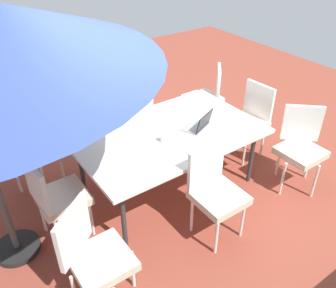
# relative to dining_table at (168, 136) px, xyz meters

# --- Properties ---
(ground_plane) EXTENTS (10.00, 10.00, 0.02)m
(ground_plane) POSITION_rel_dining_table_xyz_m (0.00, 0.00, -0.73)
(ground_plane) COLOR brown
(dining_table) EXTENTS (2.04, 1.28, 0.76)m
(dining_table) POSITION_rel_dining_table_xyz_m (0.00, 0.00, 0.00)
(dining_table) COLOR silver
(dining_table) RESTS_ON ground_plane
(chair_south) EXTENTS (0.46, 0.47, 0.98)m
(chair_south) POSITION_rel_dining_table_xyz_m (-0.03, -0.84, -0.16)
(chair_south) COLOR beige
(chair_south) RESTS_ON ground_plane
(chair_north) EXTENTS (0.46, 0.47, 0.98)m
(chair_north) POSITION_rel_dining_table_xyz_m (0.04, 0.84, -0.16)
(chair_north) COLOR beige
(chair_north) RESTS_ON ground_plane
(chair_northeast) EXTENTS (0.58, 0.58, 0.98)m
(chair_northeast) POSITION_rel_dining_table_xyz_m (1.34, 0.87, -0.16)
(chair_northeast) COLOR beige
(chair_northeast) RESTS_ON ground_plane
(chair_southwest) EXTENTS (0.59, 0.58, 0.98)m
(chair_southwest) POSITION_rel_dining_table_xyz_m (-1.25, -0.78, -0.16)
(chair_southwest) COLOR beige
(chair_southwest) RESTS_ON ground_plane
(chair_west) EXTENTS (0.47, 0.46, 0.98)m
(chair_west) POSITION_rel_dining_table_xyz_m (-1.27, 0.04, -0.16)
(chair_west) COLOR beige
(chair_west) RESTS_ON ground_plane
(chair_northwest) EXTENTS (0.59, 0.59, 0.98)m
(chair_northwest) POSITION_rel_dining_table_xyz_m (-1.29, 0.83, -0.16)
(chair_northwest) COLOR beige
(chair_northwest) RESTS_ON ground_plane
(chair_east) EXTENTS (0.48, 0.47, 0.98)m
(chair_east) POSITION_rel_dining_table_xyz_m (1.33, 0.03, -0.16)
(chair_east) COLOR beige
(chair_east) RESTS_ON ground_plane
(chair_southeast) EXTENTS (0.58, 0.58, 0.98)m
(chair_southeast) POSITION_rel_dining_table_xyz_m (1.29, -0.84, -0.16)
(chair_southeast) COLOR beige
(chair_southeast) RESTS_ON ground_plane
(laptop) EXTENTS (0.39, 0.35, 0.21)m
(laptop) POSITION_rel_dining_table_xyz_m (-0.33, 0.12, 0.09)
(laptop) COLOR gray
(laptop) RESTS_ON dining_table
(cup) EXTENTS (0.07, 0.07, 0.10)m
(cup) POSITION_rel_dining_table_xyz_m (0.15, 0.12, 0.10)
(cup) COLOR white
(cup) RESTS_ON dining_table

